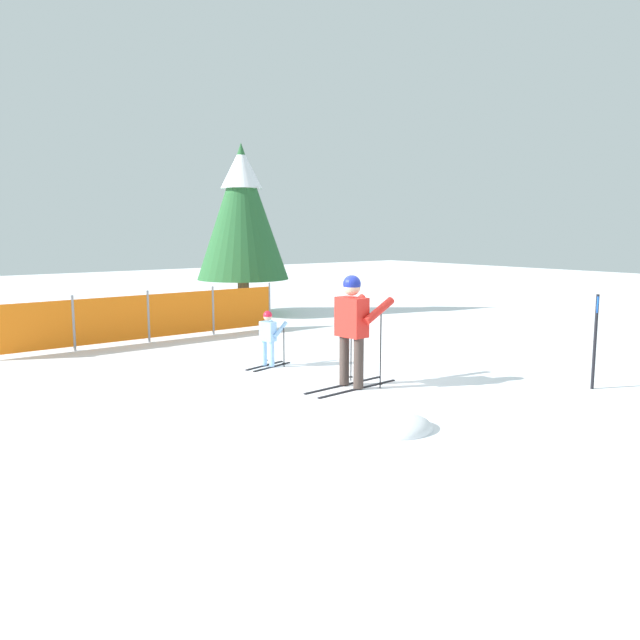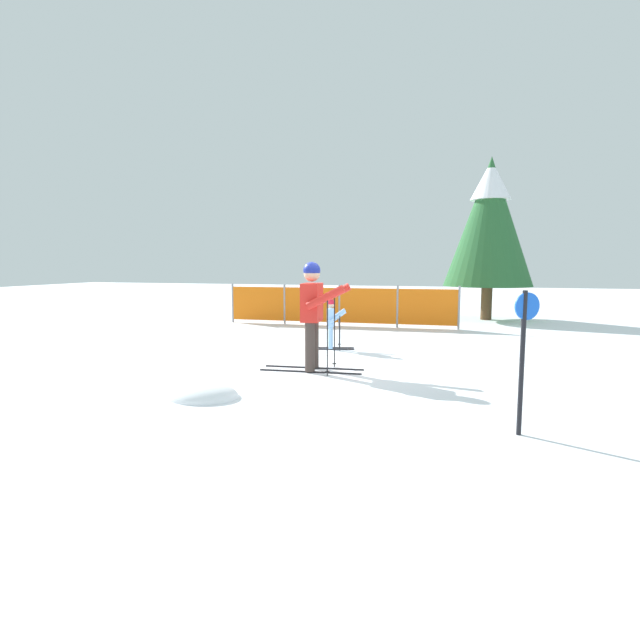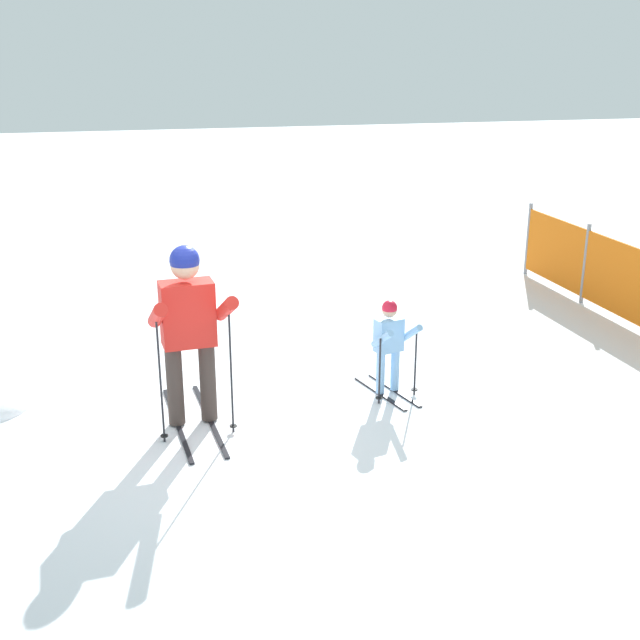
{
  "view_description": "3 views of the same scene",
  "coord_description": "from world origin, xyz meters",
  "px_view_note": "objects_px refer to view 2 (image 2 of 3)",
  "views": [
    {
      "loc": [
        -6.52,
        -7.59,
        2.47
      ],
      "look_at": [
        -0.1,
        0.71,
        0.96
      ],
      "focal_mm": 35.0,
      "sensor_mm": 36.0,
      "label": 1
    },
    {
      "loc": [
        2.1,
        -8.01,
        1.77
      ],
      "look_at": [
        -0.45,
        1.04,
        0.69
      ],
      "focal_mm": 28.0,
      "sensor_mm": 36.0,
      "label": 2
    },
    {
      "loc": [
        7.0,
        -0.77,
        3.51
      ],
      "look_at": [
        -0.28,
        1.04,
        0.94
      ],
      "focal_mm": 45.0,
      "sensor_mm": 36.0,
      "label": 3
    }
  ],
  "objects_px": {
    "trail_marker": "(523,347)",
    "conifer_far": "(490,220)",
    "skier_child": "(332,320)",
    "skier_adult": "(314,306)",
    "safety_fence": "(339,305)"
  },
  "relations": [
    {
      "from": "trail_marker",
      "to": "conifer_far",
      "type": "bearing_deg",
      "value": 89.13
    },
    {
      "from": "skier_child",
      "to": "trail_marker",
      "type": "bearing_deg",
      "value": -69.52
    },
    {
      "from": "conifer_far",
      "to": "trail_marker",
      "type": "relative_size",
      "value": 3.32
    },
    {
      "from": "skier_adult",
      "to": "safety_fence",
      "type": "distance_m",
      "value": 5.94
    },
    {
      "from": "skier_child",
      "to": "trail_marker",
      "type": "distance_m",
      "value": 5.48
    },
    {
      "from": "skier_child",
      "to": "safety_fence",
      "type": "bearing_deg",
      "value": 86.3
    },
    {
      "from": "skier_adult",
      "to": "conifer_far",
      "type": "xyz_separation_m",
      "value": [
        3.09,
        8.56,
        1.99
      ]
    },
    {
      "from": "skier_adult",
      "to": "conifer_far",
      "type": "relative_size",
      "value": 0.36
    },
    {
      "from": "skier_adult",
      "to": "conifer_far",
      "type": "distance_m",
      "value": 9.32
    },
    {
      "from": "skier_adult",
      "to": "safety_fence",
      "type": "height_order",
      "value": "skier_adult"
    },
    {
      "from": "skier_adult",
      "to": "trail_marker",
      "type": "height_order",
      "value": "skier_adult"
    },
    {
      "from": "skier_adult",
      "to": "skier_child",
      "type": "bearing_deg",
      "value": 92.03
    },
    {
      "from": "skier_adult",
      "to": "skier_child",
      "type": "height_order",
      "value": "skier_adult"
    },
    {
      "from": "safety_fence",
      "to": "trail_marker",
      "type": "height_order",
      "value": "trail_marker"
    },
    {
      "from": "skier_adult",
      "to": "trail_marker",
      "type": "relative_size",
      "value": 1.19
    }
  ]
}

